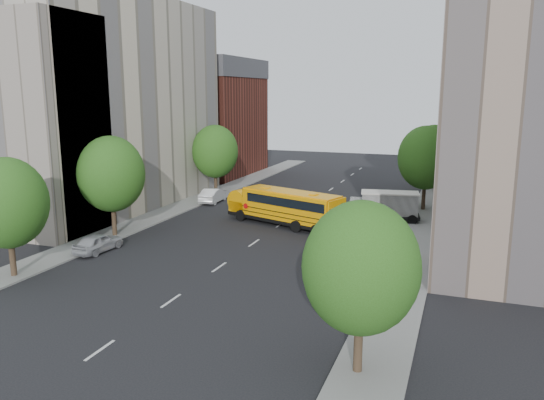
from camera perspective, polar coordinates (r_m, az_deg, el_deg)
The scene contains 22 objects.
ground at distance 41.76m, azimuth -0.92°, elevation -3.93°, with size 120.00×120.00×0.00m, color black.
sidewalk_left at distance 51.08m, azimuth -10.99°, elevation -1.20°, with size 3.00×80.00×0.12m, color slate.
sidewalk_right at distance 44.06m, azimuth 15.63°, elevation -3.46°, with size 3.00×80.00×0.12m, color slate.
lane_markings at distance 50.94m, azimuth 3.13°, elevation -1.10°, with size 0.15×64.00×0.01m, color silver.
building_left_cream at distance 54.35m, azimuth -16.82°, elevation 9.86°, with size 10.00×26.00×20.00m, color beige.
building_left_redbrick at distance 73.31m, azimuth -6.25°, elevation 7.84°, with size 10.00×15.00×13.00m, color maroon.
building_left_near at distance 46.43m, azimuth -24.52°, elevation 7.26°, with size 10.00×7.00×17.00m, color #C6B19A.
building_right_near at distance 33.33m, azimuth 26.27°, elevation 5.82°, with size 10.00×7.00×17.00m, color gray.
building_right_far at distance 57.68m, azimuth 23.91°, elevation 8.44°, with size 10.00×22.00×18.00m, color #C6B19A.
building_right_sidewall at distance 46.72m, azimuth 24.69°, elevation 7.88°, with size 10.10×0.30×18.00m, color brown.
street_tree_0 at distance 35.32m, azimuth -26.62°, elevation -0.30°, with size 4.80×4.80×7.41m.
street_tree_1 at distance 42.59m, azimuth -16.91°, elevation 2.69°, with size 5.12×5.12×7.90m.
street_tree_2 at distance 57.85m, azimuth -6.14°, elevation 5.21°, with size 4.99×4.99×7.71m.
street_tree_3 at distance 20.95m, azimuth 9.54°, elevation -7.22°, with size 4.61×4.61×7.11m.
street_tree_4 at distance 52.01m, azimuth 16.22°, elevation 4.39°, with size 5.25×5.25×8.10m.
street_tree_5 at distance 63.96m, azimuth 17.01°, elevation 5.26°, with size 4.86×4.86×7.51m.
school_bus at distance 44.87m, azimuth 1.22°, elevation -0.57°, with size 11.12×5.96×3.09m.
safari_truck at distance 47.36m, azimuth 12.00°, elevation -0.60°, with size 6.41×3.23×2.62m.
parked_car_0 at distance 39.61m, azimuth -18.19°, elevation -4.37°, with size 1.60×3.97×1.35m, color #AEB0B5.
parked_car_1 at distance 54.83m, azimuth -6.31°, elevation 0.53°, with size 1.56×4.47×1.47m, color white.
parked_car_3 at distance 31.34m, azimuth 10.11°, elevation -7.98°, with size 2.13×5.24×1.52m, color maroon.
parked_car_4 at distance 53.55m, azimuth 14.38°, elevation -0.11°, with size 1.55×3.86×1.32m, color #323858.
Camera 1 is at (14.51, -37.54, 11.13)m, focal length 35.00 mm.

